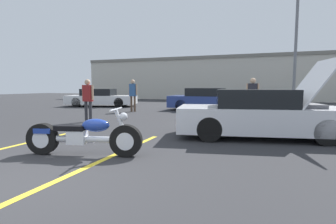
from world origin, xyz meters
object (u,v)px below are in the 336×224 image
(show_car_hood_open, at_px, (261,114))
(parked_car_left_row, at_px, (101,98))
(spectator_midground, at_px, (133,93))
(spectator_near_motorcycle, at_px, (253,95))
(motorcycle, at_px, (84,136))
(light_pole, at_px, (297,39))
(spectator_by_show_car, at_px, (88,97))
(parked_car_mid_row, at_px, (208,100))

(show_car_hood_open, height_order, parked_car_left_row, show_car_hood_open)
(spectator_midground, bearing_deg, spectator_near_motorcycle, -11.75)
(parked_car_left_row, distance_m, spectator_midground, 4.73)
(motorcycle, relative_size, show_car_hood_open, 0.51)
(light_pole, height_order, spectator_by_show_car, light_pole)
(parked_car_mid_row, height_order, parked_car_left_row, parked_car_mid_row)
(light_pole, bearing_deg, motorcycle, -109.55)
(spectator_near_motorcycle, relative_size, spectator_midground, 0.99)
(motorcycle, xyz_separation_m, spectator_by_show_car, (-3.08, 4.17, 0.59))
(light_pole, height_order, motorcycle, light_pole)
(spectator_near_motorcycle, bearing_deg, motorcycle, -111.76)
(light_pole, height_order, spectator_near_motorcycle, light_pole)
(show_car_hood_open, bearing_deg, parked_car_mid_row, 100.63)
(light_pole, distance_m, motorcycle, 15.75)
(motorcycle, distance_m, spectator_midground, 9.13)
(parked_car_mid_row, bearing_deg, spectator_near_motorcycle, -52.63)
(parked_car_left_row, relative_size, spectator_midground, 2.85)
(parked_car_left_row, bearing_deg, spectator_near_motorcycle, -35.62)
(parked_car_mid_row, distance_m, spectator_near_motorcycle, 4.31)
(parked_car_left_row, bearing_deg, spectator_by_show_car, -72.97)
(light_pole, bearing_deg, show_car_hood_open, -99.36)
(show_car_hood_open, height_order, spectator_by_show_car, show_car_hood_open)
(parked_car_mid_row, height_order, spectator_by_show_car, spectator_by_show_car)
(light_pole, xyz_separation_m, parked_car_left_row, (-12.41, -3.29, -3.79))
(parked_car_left_row, height_order, spectator_near_motorcycle, spectator_near_motorcycle)
(light_pole, height_order, show_car_hood_open, light_pole)
(parked_car_left_row, bearing_deg, spectator_midground, -48.40)
(light_pole, bearing_deg, parked_car_mid_row, -141.89)
(spectator_near_motorcycle, bearing_deg, parked_car_mid_row, 126.94)
(spectator_midground, bearing_deg, show_car_hood_open, -38.27)
(parked_car_left_row, height_order, spectator_midground, spectator_midground)
(motorcycle, distance_m, show_car_hood_open, 4.57)
(parked_car_mid_row, xyz_separation_m, spectator_by_show_car, (-3.35, -6.41, 0.37))
(light_pole, xyz_separation_m, show_car_hood_open, (-1.84, -11.17, -3.74))
(parked_car_left_row, xyz_separation_m, spectator_midground, (3.90, -2.62, 0.47))
(spectator_by_show_car, bearing_deg, light_pole, 51.26)
(parked_car_mid_row, bearing_deg, spectator_by_show_car, -117.18)
(motorcycle, relative_size, spectator_by_show_car, 1.42)
(light_pole, height_order, spectator_midground, light_pole)
(show_car_hood_open, bearing_deg, motorcycle, -146.98)
(parked_car_left_row, relative_size, spectator_by_show_car, 3.02)
(light_pole, distance_m, parked_car_left_row, 13.39)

